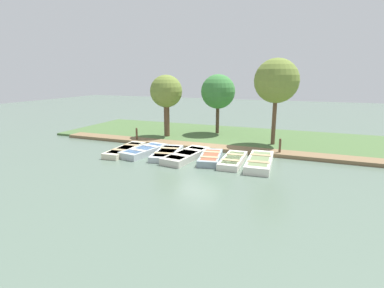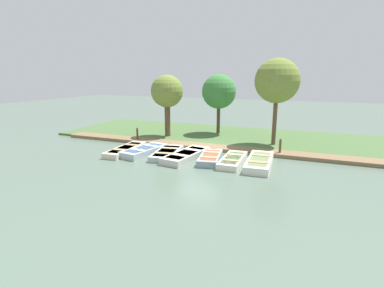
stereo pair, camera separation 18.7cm
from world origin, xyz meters
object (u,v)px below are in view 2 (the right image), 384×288
mooring_post_far (280,147)px  park_tree_center (277,81)px  rowboat_3 (186,155)px  park_tree_far_left (167,92)px  rowboat_1 (144,151)px  rowboat_5 (233,160)px  rowboat_2 (167,153)px  mooring_post_near (137,135)px  rowboat_0 (126,150)px  rowboat_6 (259,162)px  park_tree_left (219,92)px  rowboat_4 (210,158)px

mooring_post_far → park_tree_center: 4.31m
rowboat_3 → park_tree_far_left: park_tree_far_left is taller
rowboat_1 → rowboat_5: (-0.11, 5.30, -0.03)m
rowboat_2 → park_tree_far_left: size_ratio=0.72×
rowboat_2 → rowboat_3: (0.11, 1.25, 0.03)m
mooring_post_far → rowboat_2: bearing=-67.9°
rowboat_3 → mooring_post_near: mooring_post_near is taller
rowboat_5 → mooring_post_near: (-2.42, -7.36, 0.35)m
rowboat_0 → rowboat_1: size_ratio=1.07×
mooring_post_near → park_tree_far_left: size_ratio=0.22×
rowboat_6 → park_tree_left: (-6.84, -4.34, 3.09)m
mooring_post_far → park_tree_left: park_tree_left is taller
mooring_post_far → park_tree_far_left: (-2.09, -8.21, 2.81)m
rowboat_1 → rowboat_6: size_ratio=0.92×
rowboat_0 → rowboat_4: rowboat_4 is taller
park_tree_far_left → park_tree_left: bearing=127.5°
rowboat_5 → park_tree_far_left: size_ratio=0.68×
rowboat_4 → park_tree_center: (-4.65, 2.71, 3.97)m
rowboat_2 → mooring_post_far: bearing=101.8°
rowboat_0 → rowboat_5: (-0.23, 6.53, 0.00)m
rowboat_0 → rowboat_5: bearing=89.2°
mooring_post_near → park_tree_left: park_tree_left is taller
rowboat_1 → mooring_post_far: (-2.53, 7.42, 0.32)m
rowboat_6 → rowboat_2: bearing=-92.8°
rowboat_5 → park_tree_center: size_ratio=0.56×
park_tree_left → mooring_post_far: bearing=48.6°
rowboat_0 → rowboat_3: 3.92m
rowboat_1 → park_tree_far_left: 5.63m
mooring_post_far → park_tree_left: bearing=-131.4°
rowboat_2 → park_tree_left: 7.63m
rowboat_1 → park_tree_left: park_tree_left is taller
rowboat_5 → park_tree_far_left: park_tree_far_left is taller
rowboat_5 → rowboat_2: bearing=-92.2°
rowboat_0 → rowboat_6: 7.91m
mooring_post_near → rowboat_1: bearing=39.1°
park_tree_left → rowboat_2: bearing=-7.4°
park_tree_left → park_tree_center: bearing=62.9°
rowboat_1 → mooring_post_near: 3.28m
rowboat_0 → mooring_post_near: mooring_post_near is taller
rowboat_6 → park_tree_center: size_ratio=0.64×
rowboat_4 → mooring_post_near: bearing=-122.4°
rowboat_0 → park_tree_left: 8.56m
rowboat_0 → rowboat_1: 1.23m
rowboat_1 → mooring_post_far: size_ratio=3.21×
mooring_post_far → rowboat_0: bearing=-73.0°
mooring_post_near → rowboat_6: bearing=74.9°
mooring_post_near → rowboat_0: bearing=17.4°
rowboat_3 → rowboat_4: bearing=102.1°
rowboat_3 → rowboat_4: size_ratio=1.24×
rowboat_2 → rowboat_5: (-0.01, 3.86, 0.00)m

